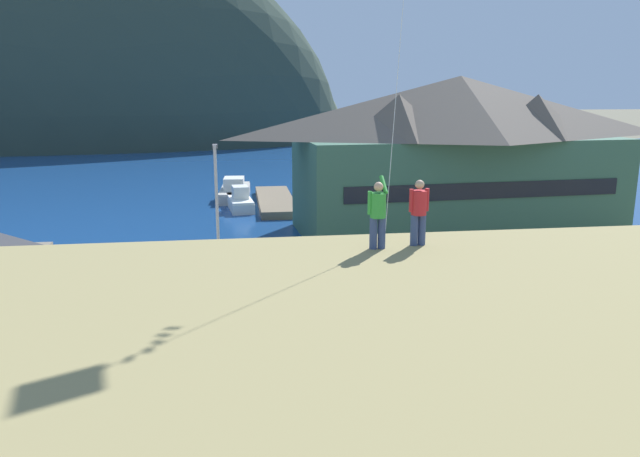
% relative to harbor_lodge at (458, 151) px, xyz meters
% --- Properties ---
extents(ground_plane, '(600.00, 600.00, 0.00)m').
position_rel_harbor_lodge_xyz_m(ground_plane, '(-11.77, -21.53, -6.06)').
color(ground_plane, '#66604C').
extents(parking_lot_pad, '(40.00, 20.00, 0.10)m').
position_rel_harbor_lodge_xyz_m(parking_lot_pad, '(-11.77, -16.53, -6.01)').
color(parking_lot_pad, gray).
rests_on(parking_lot_pad, ground).
extents(bay_water, '(360.00, 84.00, 0.03)m').
position_rel_harbor_lodge_xyz_m(bay_water, '(-11.77, 38.47, -6.05)').
color(bay_water, navy).
rests_on(bay_water, ground).
extents(far_hill_center_saddle, '(134.04, 55.62, 94.32)m').
position_rel_harbor_lodge_xyz_m(far_hill_center_saddle, '(-60.85, 87.78, -6.06)').
color(far_hill_center_saddle, '#2D3D33').
rests_on(far_hill_center_saddle, ground).
extents(far_hill_far_shoulder, '(134.95, 51.95, 61.98)m').
position_rel_harbor_lodge_xyz_m(far_hill_far_shoulder, '(-59.08, 93.10, -6.06)').
color(far_hill_far_shoulder, '#42513D').
rests_on(far_hill_far_shoulder, ground).
extents(harbor_lodge, '(25.00, 12.13, 11.39)m').
position_rel_harbor_lodge_xyz_m(harbor_lodge, '(0.00, 0.00, 0.00)').
color(harbor_lodge, '#38604C').
rests_on(harbor_lodge, ground).
extents(wharf_dock, '(3.20, 13.62, 0.70)m').
position_rel_harbor_lodge_xyz_m(wharf_dock, '(-12.58, 12.70, -5.71)').
color(wharf_dock, '#70604C').
rests_on(wharf_dock, ground).
extents(moored_boat_wharfside, '(2.53, 6.14, 2.16)m').
position_rel_harbor_lodge_xyz_m(moored_boat_wharfside, '(-15.85, 11.09, -5.34)').
color(moored_boat_wharfside, silver).
rests_on(moored_boat_wharfside, ground).
extents(moored_boat_outer_mooring, '(2.38, 7.22, 2.16)m').
position_rel_harbor_lodge_xyz_m(moored_boat_outer_mooring, '(-9.09, 14.66, -5.34)').
color(moored_boat_outer_mooring, '#A8A399').
rests_on(moored_boat_outer_mooring, ground).
extents(moored_boat_inner_slip, '(3.21, 8.63, 2.16)m').
position_rel_harbor_lodge_xyz_m(moored_boat_inner_slip, '(-16.32, 16.65, -5.34)').
color(moored_boat_inner_slip, '#A8A399').
rests_on(moored_boat_inner_slip, ground).
extents(parked_car_corner_spot, '(4.25, 2.16, 1.82)m').
position_rel_harbor_lodge_xyz_m(parked_car_corner_spot, '(-14.32, -15.59, -5.00)').
color(parked_car_corner_spot, '#236633').
rests_on(parked_car_corner_spot, parking_lot_pad).
extents(parked_car_mid_row_center, '(4.34, 2.33, 1.82)m').
position_rel_harbor_lodge_xyz_m(parked_car_mid_row_center, '(-5.24, -14.15, -5.00)').
color(parked_car_mid_row_center, slate).
rests_on(parked_car_mid_row_center, parking_lot_pad).
extents(parked_car_back_row_right, '(4.34, 2.35, 1.82)m').
position_rel_harbor_lodge_xyz_m(parked_car_back_row_right, '(-0.15, -15.10, -5.00)').
color(parked_car_back_row_right, slate).
rests_on(parked_car_back_row_right, parking_lot_pad).
extents(parked_car_mid_row_far, '(4.34, 2.33, 1.82)m').
position_rel_harbor_lodge_xyz_m(parked_car_mid_row_far, '(-6.25, -21.98, -5.00)').
color(parked_car_mid_row_far, navy).
rests_on(parked_car_mid_row_far, parking_lot_pad).
extents(parked_car_lone_by_shed, '(4.32, 2.30, 1.82)m').
position_rel_harbor_lodge_xyz_m(parked_car_lone_by_shed, '(-20.82, -21.29, -5.00)').
color(parked_car_lone_by_shed, slate).
rests_on(parked_car_lone_by_shed, parking_lot_pad).
extents(parking_light_pole, '(0.24, 0.78, 7.57)m').
position_rel_harbor_lodge_xyz_m(parking_light_pole, '(-17.13, -10.97, -1.64)').
color(parking_light_pole, '#ADADB2').
rests_on(parking_light_pole, parking_lot_pad).
extents(person_kite_flyer, '(0.51, 0.66, 1.86)m').
position_rel_harbor_lodge_xyz_m(person_kite_flyer, '(-12.50, -27.29, 1.25)').
color(person_kite_flyer, '#384770').
rests_on(person_kite_flyer, grassy_hill_foreground).
extents(person_companion, '(0.55, 0.40, 1.74)m').
position_rel_harbor_lodge_xyz_m(person_companion, '(-11.36, -27.09, 1.23)').
color(person_companion, '#384770').
rests_on(person_companion, grassy_hill_foreground).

